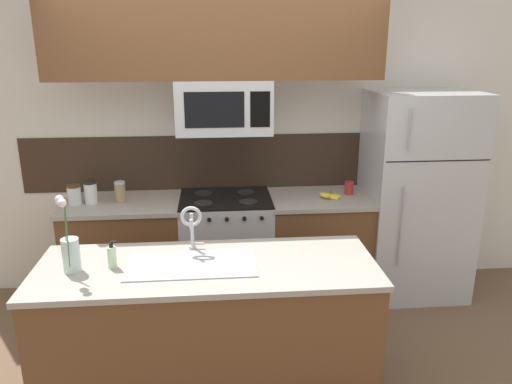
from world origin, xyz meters
name	(u,v)px	position (x,y,z in m)	size (l,w,h in m)	color
ground_plane	(232,358)	(0.00, 0.00, 0.00)	(10.00, 10.00, 0.00)	brown
rear_partition	(257,143)	(0.30, 1.28, 1.30)	(5.20, 0.10, 2.60)	silver
splash_band	(224,162)	(0.00, 1.22, 1.15)	(3.46, 0.01, 0.48)	#332319
back_counter_left	(126,253)	(-0.85, 0.90, 0.46)	(0.96, 0.65, 0.91)	brown
back_counter_right	(317,246)	(0.80, 0.90, 0.46)	(0.86, 0.65, 0.91)	brown
stove_range	(226,249)	(0.00, 0.90, 0.46)	(0.76, 0.64, 0.93)	#B7BABF
microwave	(224,106)	(0.00, 0.88, 1.68)	(0.74, 0.40, 0.42)	#B7BABF
upper_cabinet_band	(216,39)	(-0.05, 0.85, 2.19)	(2.53, 0.34, 0.60)	brown
refrigerator	(415,195)	(1.65, 0.92, 0.89)	(0.87, 0.74, 1.78)	#B7BABF
storage_jar_tall	(74,195)	(-1.21, 0.87, 0.99)	(0.11, 0.11, 0.16)	silver
storage_jar_medium	(91,192)	(-1.09, 0.90, 1.00)	(0.10, 0.10, 0.18)	silver
storage_jar_short	(120,192)	(-0.86, 0.90, 1.00)	(0.09, 0.09, 0.17)	#997F5B
banana_bunch	(331,196)	(0.88, 0.84, 0.93)	(0.19, 0.16, 0.08)	yellow
coffee_tin	(349,188)	(1.06, 0.95, 0.97)	(0.08, 0.08, 0.11)	#B22D23
island_counter	(209,331)	(-0.15, -0.35, 0.46)	(2.02, 0.74, 0.91)	brown
kitchen_sink	(192,275)	(-0.24, -0.35, 0.84)	(0.76, 0.39, 0.16)	#ADAFB5
sink_faucet	(192,222)	(-0.24, -0.16, 1.11)	(0.14, 0.14, 0.31)	#B7BABF
dish_soap_bottle	(112,257)	(-0.70, -0.34, 0.98)	(0.06, 0.05, 0.16)	beige
flower_vase	(70,252)	(-0.92, -0.38, 1.03)	(0.10, 0.16, 0.47)	silver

